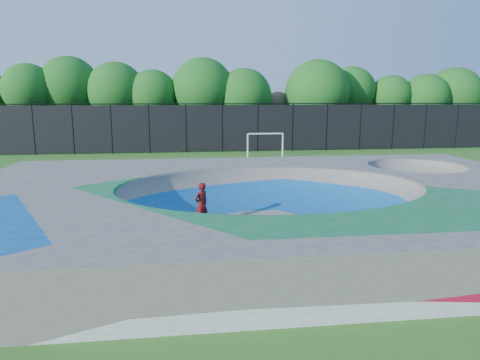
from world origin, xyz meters
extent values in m
plane|color=#2B631B|center=(0.00, 0.00, 0.00)|extent=(120.00, 120.00, 0.00)
cube|color=gray|center=(0.00, 0.00, 0.75)|extent=(22.00, 14.00, 1.50)
imported|color=#B5140E|center=(-2.49, 0.20, 0.80)|extent=(0.69, 0.67, 1.59)
cube|color=black|center=(-2.49, 0.20, 0.03)|extent=(0.67, 0.74, 0.05)
cylinder|color=silver|center=(1.64, 17.37, 0.90)|extent=(0.12, 0.12, 1.81)
cylinder|color=silver|center=(4.35, 17.37, 0.90)|extent=(0.12, 0.12, 1.81)
cylinder|color=silver|center=(3.00, 17.37, 1.81)|extent=(2.71, 0.12, 0.12)
cylinder|color=black|center=(-15.00, 21.00, 2.00)|extent=(0.09, 0.09, 4.00)
cylinder|color=black|center=(-12.00, 21.00, 2.00)|extent=(0.09, 0.09, 4.00)
cylinder|color=black|center=(-9.00, 21.00, 2.00)|extent=(0.09, 0.09, 4.00)
cylinder|color=black|center=(-6.00, 21.00, 2.00)|extent=(0.09, 0.09, 4.00)
cylinder|color=black|center=(-3.00, 21.00, 2.00)|extent=(0.09, 0.09, 4.00)
cylinder|color=black|center=(0.00, 21.00, 2.00)|extent=(0.09, 0.09, 4.00)
cylinder|color=black|center=(3.00, 21.00, 2.00)|extent=(0.09, 0.09, 4.00)
cylinder|color=black|center=(6.00, 21.00, 2.00)|extent=(0.09, 0.09, 4.00)
cylinder|color=black|center=(9.00, 21.00, 2.00)|extent=(0.09, 0.09, 4.00)
cylinder|color=black|center=(12.00, 21.00, 2.00)|extent=(0.09, 0.09, 4.00)
cylinder|color=black|center=(15.00, 21.00, 2.00)|extent=(0.09, 0.09, 4.00)
cylinder|color=black|center=(18.00, 21.00, 2.00)|extent=(0.09, 0.09, 4.00)
cylinder|color=black|center=(21.00, 21.00, 2.00)|extent=(0.09, 0.09, 4.00)
cube|color=black|center=(0.00, 21.00, 2.00)|extent=(48.00, 0.03, 3.80)
cylinder|color=black|center=(0.00, 21.00, 4.00)|extent=(48.00, 0.08, 0.08)
cylinder|color=#4E3827|center=(-16.62, 25.49, 1.75)|extent=(0.44, 0.44, 3.49)
sphere|color=#175818|center=(-16.62, 25.49, 5.18)|extent=(4.52, 4.52, 4.52)
cylinder|color=#4E3827|center=(-13.44, 26.60, 1.71)|extent=(0.44, 0.44, 3.41)
sphere|color=#175818|center=(-13.44, 26.60, 5.46)|extent=(5.45, 5.45, 5.45)
cylinder|color=#4E3827|center=(-9.22, 25.97, 1.55)|extent=(0.44, 0.44, 3.10)
sphere|color=#175818|center=(-9.22, 25.97, 5.06)|extent=(5.23, 5.23, 5.23)
cylinder|color=#4E3827|center=(-5.93, 25.53, 1.50)|extent=(0.44, 0.44, 2.99)
sphere|color=#175818|center=(-5.93, 25.53, 4.71)|extent=(4.58, 4.58, 4.58)
cylinder|color=#4E3827|center=(-1.39, 25.48, 1.54)|extent=(0.44, 0.44, 3.09)
sphere|color=#175818|center=(-1.39, 25.48, 5.23)|extent=(5.72, 5.72, 5.72)
cylinder|color=#4E3827|center=(2.36, 24.98, 1.35)|extent=(0.44, 0.44, 2.69)
sphere|color=#175818|center=(2.36, 24.98, 4.60)|extent=(5.09, 5.09, 5.09)
cylinder|color=#4E3827|center=(6.00, 27.04, 1.34)|extent=(0.44, 0.44, 2.67)
sphere|color=brown|center=(6.00, 27.04, 3.77)|extent=(2.60, 2.60, 2.60)
cylinder|color=#4E3827|center=(9.26, 24.85, 1.37)|extent=(0.44, 0.44, 2.73)
sphere|color=#175818|center=(9.26, 24.85, 4.98)|extent=(6.00, 6.00, 6.00)
cylinder|color=#4E3827|center=(13.22, 26.62, 1.64)|extent=(0.44, 0.44, 3.27)
sphere|color=#175818|center=(13.22, 26.62, 5.08)|extent=(4.83, 4.83, 4.83)
cylinder|color=#4E3827|center=(16.99, 25.84, 1.53)|extent=(0.44, 0.44, 3.06)
sphere|color=#175818|center=(16.99, 25.84, 4.60)|extent=(4.12, 4.12, 4.12)
cylinder|color=#4E3827|center=(20.33, 25.32, 1.38)|extent=(0.44, 0.44, 2.76)
sphere|color=#175818|center=(20.33, 25.32, 4.48)|extent=(4.60, 4.60, 4.60)
cylinder|color=#4E3827|center=(23.75, 26.04, 1.33)|extent=(0.44, 0.44, 2.66)
sphere|color=#175818|center=(23.75, 26.04, 4.72)|extent=(5.48, 5.48, 5.48)
camera|label=1|loc=(-2.95, -14.70, 4.59)|focal=32.00mm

